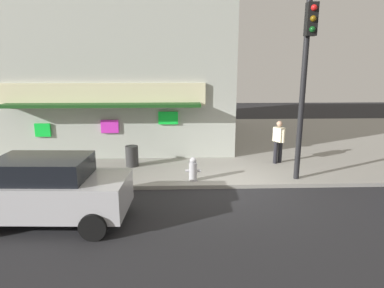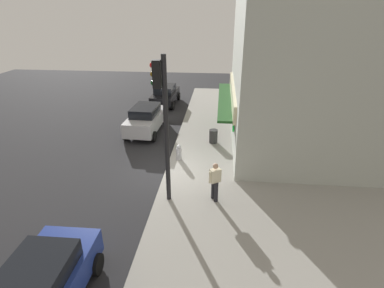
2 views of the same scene
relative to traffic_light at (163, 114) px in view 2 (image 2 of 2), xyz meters
name	(u,v)px [view 2 (image 2 of 2)]	position (x,y,z in m)	size (l,w,h in m)	color
ground_plane	(166,172)	(-2.35, -0.46, -3.79)	(48.02, 48.02, 0.00)	#232326
sidewalk	(303,177)	(-2.35, 6.04, -3.72)	(32.01, 13.01, 0.13)	gray
corner_building	(325,69)	(-6.90, 7.63, 0.43)	(10.48, 10.55, 8.20)	#ADB2A8
traffic_light	(163,114)	(0.00, 0.00, 0.00)	(0.32, 0.58, 5.75)	black
fire_hydrant	(179,152)	(-3.51, 0.03, -3.27)	(0.51, 0.27, 0.80)	#B2B2B7
trash_can	(213,136)	(-5.76, 1.73, -3.27)	(0.48, 0.48, 0.78)	#2D2D2D
pedestrian	(215,180)	(-0.11, 1.95, -2.75)	(0.43, 0.53, 1.66)	black
parked_car_black	(165,95)	(-13.34, -2.44, -2.99)	(4.04, 2.03, 1.53)	black
parked_car_silver	(146,119)	(-7.31, -2.59, -2.92)	(4.16, 2.10, 1.70)	#B7B7BC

